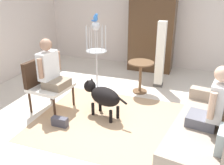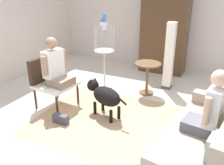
{
  "view_description": "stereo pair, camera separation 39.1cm",
  "coord_description": "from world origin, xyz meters",
  "views": [
    {
      "loc": [
        1.09,
        -3.37,
        2.25
      ],
      "look_at": [
        -0.13,
        0.04,
        0.75
      ],
      "focal_mm": 39.91,
      "sensor_mm": 36.0,
      "label": 1
    },
    {
      "loc": [
        1.45,
        -3.21,
        2.25
      ],
      "look_at": [
        -0.13,
        0.04,
        0.75
      ],
      "focal_mm": 39.91,
      "sensor_mm": 36.0,
      "label": 2
    }
  ],
  "objects": [
    {
      "name": "bird_cage_stand",
      "position": [
        -0.96,
        1.37,
        0.8
      ],
      "size": [
        0.44,
        0.44,
        1.46
      ],
      "color": "silver",
      "rests_on": "ground"
    },
    {
      "name": "armoire_cabinet",
      "position": [
        -0.1,
        2.99,
        1.0
      ],
      "size": [
        1.12,
        0.56,
        2.01
      ],
      "primitive_type": "cube",
      "color": "#4C331E",
      "rests_on": "ground"
    },
    {
      "name": "dog",
      "position": [
        -0.37,
        0.24,
        0.39
      ],
      "size": [
        0.89,
        0.5,
        0.62
      ],
      "color": "black",
      "rests_on": "ground"
    },
    {
      "name": "parrot",
      "position": [
        -0.96,
        1.37,
        1.53
      ],
      "size": [
        0.17,
        0.1,
        0.17
      ],
      "color": "blue",
      "rests_on": "bird_cage_stand"
    },
    {
      "name": "back_wall",
      "position": [
        0.0,
        3.4,
        1.38
      ],
      "size": [
        6.91,
        0.12,
        2.76
      ],
      "primitive_type": "cube",
      "color": "silver",
      "rests_on": "ground"
    },
    {
      "name": "person_on_armchair",
      "position": [
        -1.32,
        0.16,
        0.81
      ],
      "size": [
        0.48,
        0.56,
        0.86
      ],
      "color": "gray"
    },
    {
      "name": "column_lamp",
      "position": [
        0.31,
        1.93,
        0.72
      ],
      "size": [
        0.2,
        0.2,
        1.45
      ],
      "color": "#4C4742",
      "rests_on": "ground"
    },
    {
      "name": "handbag",
      "position": [
        -0.92,
        -0.32,
        0.08
      ],
      "size": [
        0.27,
        0.11,
        0.16
      ],
      "primitive_type": "cube",
      "color": "#3F3F4C",
      "rests_on": "ground"
    },
    {
      "name": "person_on_couch",
      "position": [
        1.35,
        -0.24,
        0.78
      ],
      "size": [
        0.49,
        0.5,
        0.86
      ],
      "color": "#5A5963"
    },
    {
      "name": "area_rug",
      "position": [
        0.05,
        0.1,
        0.0
      ],
      "size": [
        2.96,
        2.14,
        0.01
      ],
      "primitive_type": "cube",
      "color": "tan",
      "rests_on": "ground"
    },
    {
      "name": "ground_plane",
      "position": [
        0.0,
        0.0,
        0.0
      ],
      "size": [
        8.01,
        8.01,
        0.0
      ],
      "primitive_type": "plane",
      "color": "beige"
    },
    {
      "name": "couch",
      "position": [
        1.4,
        -0.22,
        0.31
      ],
      "size": [
        1.15,
        1.94,
        0.86
      ],
      "color": "gray",
      "rests_on": "ground"
    },
    {
      "name": "round_end_table",
      "position": [
        -0.0,
        1.44,
        0.45
      ],
      "size": [
        0.54,
        0.54,
        0.68
      ],
      "color": "brown",
      "rests_on": "ground"
    },
    {
      "name": "armchair",
      "position": [
        -1.48,
        0.17,
        0.55
      ],
      "size": [
        0.71,
        0.74,
        0.93
      ],
      "color": "#382316",
      "rests_on": "ground"
    }
  ]
}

